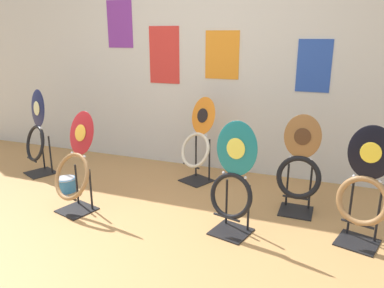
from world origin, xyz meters
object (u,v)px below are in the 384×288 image
at_px(toilet_seat_display_navy_moon, 37,135).
at_px(toilet_seat_display_orange_sun, 198,143).
at_px(toilet_seat_display_teal_sax, 233,184).
at_px(toilet_seat_display_jazz_black, 365,190).
at_px(toilet_seat_display_crimson_swirl, 75,169).
at_px(toilet_seat_display_woodgrain, 299,171).
at_px(paint_can, 66,184).

xyz_separation_m(toilet_seat_display_navy_moon, toilet_seat_display_orange_sun, (1.71, 0.43, -0.03)).
distance_m(toilet_seat_display_teal_sax, toilet_seat_display_orange_sun, 1.11).
relative_size(toilet_seat_display_jazz_black, toilet_seat_display_crimson_swirl, 1.03).
distance_m(toilet_seat_display_woodgrain, paint_can, 2.22).
relative_size(toilet_seat_display_jazz_black, toilet_seat_display_teal_sax, 1.00).
bearing_deg(toilet_seat_display_navy_moon, toilet_seat_display_woodgrain, 1.13).
bearing_deg(toilet_seat_display_navy_moon, toilet_seat_display_crimson_swirl, -31.83).
xyz_separation_m(toilet_seat_display_navy_moon, toilet_seat_display_jazz_black, (3.25, -0.30, -0.02)).
height_order(toilet_seat_display_navy_moon, toilet_seat_display_teal_sax, toilet_seat_display_navy_moon).
height_order(toilet_seat_display_teal_sax, toilet_seat_display_orange_sun, toilet_seat_display_teal_sax).
distance_m(toilet_seat_display_woodgrain, toilet_seat_display_orange_sun, 1.12).
distance_m(toilet_seat_display_teal_sax, toilet_seat_display_crimson_swirl, 1.37).
xyz_separation_m(toilet_seat_display_woodgrain, paint_can, (-2.17, -0.36, -0.30)).
xyz_separation_m(toilet_seat_display_crimson_swirl, paint_can, (-0.37, 0.30, -0.31)).
relative_size(toilet_seat_display_jazz_black, toilet_seat_display_orange_sun, 1.01).
height_order(toilet_seat_display_jazz_black, paint_can, toilet_seat_display_jazz_black).
distance_m(toilet_seat_display_jazz_black, toilet_seat_display_teal_sax, 0.94).
distance_m(toilet_seat_display_crimson_swirl, toilet_seat_display_woodgrain, 1.91).
relative_size(toilet_seat_display_crimson_swirl, toilet_seat_display_orange_sun, 0.98).
height_order(toilet_seat_display_navy_moon, toilet_seat_display_jazz_black, toilet_seat_display_navy_moon).
height_order(toilet_seat_display_jazz_black, toilet_seat_display_crimson_swirl, toilet_seat_display_jazz_black).
bearing_deg(toilet_seat_display_teal_sax, toilet_seat_display_orange_sun, 124.21).
bearing_deg(paint_can, toilet_seat_display_jazz_black, -0.02).
distance_m(toilet_seat_display_teal_sax, paint_can, 1.78).
bearing_deg(toilet_seat_display_teal_sax, toilet_seat_display_woodgrain, 51.39).
xyz_separation_m(toilet_seat_display_navy_moon, toilet_seat_display_woodgrain, (2.76, 0.05, -0.06)).
distance_m(toilet_seat_display_crimson_swirl, paint_can, 0.57).
height_order(toilet_seat_display_crimson_swirl, toilet_seat_display_orange_sun, toilet_seat_display_orange_sun).
bearing_deg(toilet_seat_display_orange_sun, toilet_seat_display_jazz_black, -25.40).
bearing_deg(paint_can, toilet_seat_display_navy_moon, 153.22).
relative_size(toilet_seat_display_navy_moon, toilet_seat_display_jazz_black, 1.05).
bearing_deg(paint_can, toilet_seat_display_teal_sax, -6.11).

